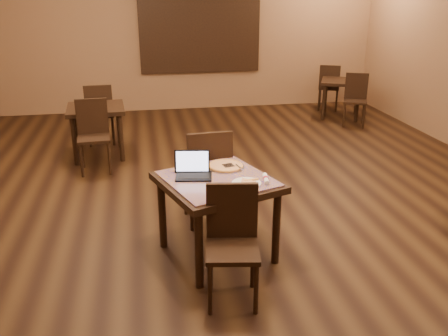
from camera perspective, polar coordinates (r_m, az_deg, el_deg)
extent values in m
plane|color=black|center=(5.06, -0.87, -6.35)|extent=(10.00, 10.00, 0.00)
cube|color=brown|center=(9.50, -6.04, 15.92)|extent=(8.00, 0.02, 3.00)
cube|color=#245387|center=(9.52, -2.91, 16.32)|extent=(2.20, 0.04, 1.50)
cube|color=black|center=(9.49, -2.89, 16.31)|extent=(2.34, 0.02, 1.64)
cylinder|color=black|center=(3.86, -3.03, -9.76)|extent=(0.07, 0.07, 0.71)
cylinder|color=black|center=(4.47, -7.45, -5.36)|extent=(0.07, 0.07, 0.71)
cylinder|color=black|center=(4.21, 6.32, -7.09)|extent=(0.07, 0.07, 0.71)
cylinder|color=black|center=(4.77, 1.00, -3.39)|extent=(0.07, 0.07, 0.71)
cube|color=black|center=(4.15, -0.81, -1.76)|extent=(1.17, 1.17, 0.06)
cube|color=#17189A|center=(4.14, -0.82, -1.32)|extent=(1.07, 1.07, 0.02)
cylinder|color=black|center=(3.64, -1.70, -14.45)|extent=(0.04, 0.04, 0.43)
cylinder|color=black|center=(3.93, -1.63, -11.54)|extent=(0.04, 0.04, 0.43)
cylinder|color=black|center=(3.65, 3.88, -14.38)|extent=(0.04, 0.04, 0.43)
cylinder|color=black|center=(3.94, 3.48, -11.48)|extent=(0.04, 0.04, 0.43)
cube|color=black|center=(3.66, 1.03, -9.88)|extent=(0.46, 0.46, 0.04)
cube|color=black|center=(3.70, 0.97, -5.13)|extent=(0.40, 0.10, 0.46)
cylinder|color=black|center=(5.19, -0.48, -2.73)|extent=(0.04, 0.04, 0.48)
cylinder|color=black|center=(4.85, 0.57, -4.49)|extent=(0.04, 0.04, 0.48)
cylinder|color=black|center=(5.12, -4.64, -3.13)|extent=(0.04, 0.04, 0.48)
cylinder|color=black|center=(4.78, -3.88, -4.95)|extent=(0.04, 0.04, 0.48)
cube|color=black|center=(4.88, -2.15, -1.03)|extent=(0.47, 0.47, 0.04)
cube|color=black|center=(4.60, -1.68, 1.24)|extent=(0.45, 0.07, 0.51)
cube|color=black|center=(4.15, -3.65, -1.03)|extent=(0.34, 0.27, 0.02)
cube|color=black|center=(4.22, -3.86, 0.80)|extent=(0.32, 0.10, 0.21)
cube|color=silver|center=(4.21, -3.85, 0.81)|extent=(0.29, 0.08, 0.18)
cylinder|color=white|center=(4.01, 2.71, -1.86)|extent=(0.25, 0.25, 0.01)
cylinder|color=silver|center=(4.37, 0.22, 0.11)|extent=(0.35, 0.35, 0.01)
cylinder|color=beige|center=(4.37, 0.22, 0.25)|extent=(0.31, 0.31, 0.02)
torus|color=#D38D43|center=(4.37, 0.22, 0.30)|extent=(0.32, 0.32, 0.02)
cube|color=silver|center=(4.35, 0.53, 0.32)|extent=(0.14, 0.25, 0.01)
cylinder|color=white|center=(4.08, 5.05, -1.29)|extent=(0.07, 0.19, 0.04)
cylinder|color=#A31427|center=(4.08, 5.05, -1.29)|extent=(0.05, 0.04, 0.04)
cylinder|color=black|center=(8.99, 11.92, 7.74)|extent=(0.07, 0.07, 0.66)
cylinder|color=black|center=(9.57, 12.10, 8.52)|extent=(0.07, 0.07, 0.66)
cylinder|color=black|center=(8.99, 15.74, 7.41)|extent=(0.07, 0.07, 0.66)
cylinder|color=black|center=(9.57, 15.69, 8.21)|extent=(0.07, 0.07, 0.66)
cube|color=black|center=(9.21, 14.05, 10.05)|extent=(0.99, 0.99, 0.06)
cylinder|color=black|center=(8.60, 14.25, 6.12)|extent=(0.04, 0.04, 0.42)
cylinder|color=black|center=(8.93, 14.27, 6.66)|extent=(0.04, 0.04, 0.42)
cylinder|color=black|center=(8.61, 16.48, 5.92)|extent=(0.04, 0.04, 0.42)
cylinder|color=black|center=(8.94, 16.43, 6.46)|extent=(0.04, 0.04, 0.42)
cube|color=black|center=(8.72, 15.50, 7.75)|extent=(0.52, 0.52, 0.04)
cube|color=black|center=(8.84, 15.64, 9.52)|extent=(0.37, 0.19, 0.45)
cylinder|color=black|center=(10.00, 13.41, 8.24)|extent=(0.04, 0.04, 0.42)
cylinder|color=black|center=(9.68, 13.36, 7.82)|extent=(0.04, 0.04, 0.42)
cylinder|color=black|center=(10.01, 11.48, 8.40)|extent=(0.04, 0.04, 0.42)
cylinder|color=black|center=(9.68, 11.37, 7.99)|extent=(0.04, 0.04, 0.42)
cube|color=black|center=(9.80, 12.51, 9.42)|extent=(0.52, 0.52, 0.04)
cube|color=black|center=(9.58, 12.58, 10.63)|extent=(0.37, 0.19, 0.45)
cylinder|color=black|center=(6.82, -17.55, 3.14)|extent=(0.07, 0.07, 0.70)
cylinder|color=black|center=(7.42, -17.35, 4.57)|extent=(0.07, 0.07, 0.70)
cylinder|color=black|center=(6.80, -12.29, 3.61)|extent=(0.07, 0.07, 0.70)
cylinder|color=black|center=(7.40, -12.50, 5.01)|extent=(0.07, 0.07, 0.70)
cube|color=black|center=(7.01, -15.20, 6.91)|extent=(0.83, 0.83, 0.06)
cylinder|color=black|center=(6.38, -16.77, 0.80)|extent=(0.04, 0.04, 0.44)
cylinder|color=black|center=(6.71, -16.68, 1.81)|extent=(0.04, 0.04, 0.44)
cylinder|color=black|center=(6.37, -13.61, 1.08)|extent=(0.04, 0.04, 0.44)
cylinder|color=black|center=(6.70, -13.68, 2.08)|extent=(0.04, 0.04, 0.44)
cube|color=black|center=(6.46, -15.39, 3.46)|extent=(0.44, 0.44, 0.04)
cube|color=black|center=(6.57, -15.59, 6.04)|extent=(0.41, 0.07, 0.47)
cylinder|color=black|center=(7.92, -13.26, 5.02)|extent=(0.04, 0.04, 0.44)
cylinder|color=black|center=(7.58, -13.19, 4.31)|extent=(0.04, 0.04, 0.44)
cylinder|color=black|center=(7.92, -15.81, 4.79)|extent=(0.04, 0.04, 0.44)
cylinder|color=black|center=(7.58, -15.85, 4.08)|extent=(0.04, 0.04, 0.44)
cube|color=black|center=(7.68, -14.69, 6.27)|extent=(0.44, 0.44, 0.04)
cube|color=black|center=(7.45, -14.86, 7.82)|extent=(0.41, 0.07, 0.47)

